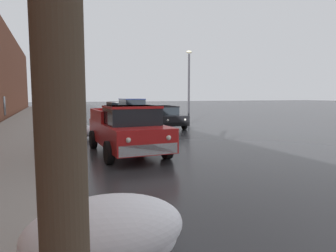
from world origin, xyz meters
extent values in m
cube|color=gray|center=(-6.35, 18.00, 0.08)|extent=(3.24, 80.00, 0.16)
cube|color=black|center=(-8.18, 27.93, 1.22)|extent=(0.08, 1.10, 1.60)
ellipsoid|color=white|center=(-4.01, 2.88, 0.45)|extent=(1.97, 1.02, 0.90)
ellipsoid|color=white|center=(-3.53, 2.85, 0.35)|extent=(0.85, 0.71, 0.71)
ellipsoid|color=white|center=(-4.10, 2.72, 0.32)|extent=(0.76, 0.63, 0.63)
ellipsoid|color=white|center=(4.67, 31.47, 0.26)|extent=(2.12, 1.12, 0.53)
ellipsoid|color=white|center=(4.35, 31.49, 0.30)|extent=(0.72, 0.60, 0.60)
ellipsoid|color=white|center=(-4.48, 16.40, 0.28)|extent=(2.02, 1.14, 0.56)
ellipsoid|color=white|center=(-4.56, 16.20, 0.24)|extent=(0.58, 0.48, 0.48)
ellipsoid|color=white|center=(4.55, 28.56, 0.36)|extent=(2.54, 1.39, 0.72)
ellipsoid|color=white|center=(4.95, 28.45, 0.29)|extent=(0.68, 0.57, 0.57)
ellipsoid|color=white|center=(3.79, 28.58, 0.36)|extent=(0.88, 0.73, 0.73)
ellipsoid|color=white|center=(-3.84, 14.36, 0.37)|extent=(2.77, 1.11, 0.73)
ellipsoid|color=white|center=(-3.17, 14.53, 0.29)|extent=(0.70, 0.58, 0.58)
ellipsoid|color=white|center=(-4.27, 14.31, 0.36)|extent=(0.87, 0.72, 0.72)
cylinder|color=#423323|center=(-4.54, 8.64, 3.67)|extent=(0.40, 0.40, 7.34)
cube|color=red|center=(-2.04, 9.94, 0.74)|extent=(2.02, 4.98, 0.76)
cube|color=black|center=(-2.02, 9.25, 1.44)|extent=(1.71, 1.62, 0.64)
cube|color=red|center=(-2.02, 9.25, 1.72)|extent=(1.74, 1.67, 0.08)
cube|color=red|center=(-1.17, 10.95, 1.34)|extent=(0.16, 2.37, 0.44)
cube|color=red|center=(-2.96, 10.90, 1.34)|extent=(0.16, 2.37, 0.44)
cube|color=red|center=(-2.10, 12.35, 1.34)|extent=(1.79, 0.15, 0.44)
cube|color=#B7B7BC|center=(-1.98, 7.54, 0.54)|extent=(1.80, 0.17, 0.32)
sphere|color=white|center=(-1.36, 7.51, 0.86)|extent=(0.16, 0.16, 0.16)
sphere|color=white|center=(-2.59, 7.48, 0.86)|extent=(0.16, 0.16, 0.16)
cylinder|color=black|center=(-1.04, 8.49, 0.36)|extent=(0.24, 0.73, 0.72)
cylinder|color=black|center=(-2.96, 8.43, 0.36)|extent=(0.24, 0.73, 0.72)
cylinder|color=black|center=(-1.11, 11.44, 0.36)|extent=(0.24, 0.73, 0.72)
cylinder|color=black|center=(-3.04, 11.39, 0.36)|extent=(0.24, 0.73, 0.72)
cube|color=black|center=(2.24, 17.47, 0.60)|extent=(1.70, 4.33, 0.60)
cube|color=black|center=(2.24, 17.68, 1.16)|extent=(1.46, 2.25, 0.52)
cube|color=black|center=(2.24, 17.68, 1.39)|extent=(1.50, 2.30, 0.06)
cube|color=black|center=(2.24, 15.35, 0.42)|extent=(1.66, 0.12, 0.22)
cube|color=black|center=(2.23, 19.58, 0.42)|extent=(1.66, 0.12, 0.22)
cylinder|color=black|center=(3.11, 16.13, 0.30)|extent=(0.18, 0.60, 0.60)
cylinder|color=black|center=(1.37, 16.12, 0.30)|extent=(0.18, 0.60, 0.60)
cylinder|color=black|center=(3.10, 18.81, 0.30)|extent=(0.18, 0.60, 0.60)
cylinder|color=black|center=(1.37, 18.81, 0.30)|extent=(0.18, 0.60, 0.60)
sphere|color=silver|center=(2.79, 15.33, 0.68)|extent=(0.14, 0.14, 0.14)
sphere|color=silver|center=(1.69, 15.32, 0.68)|extent=(0.14, 0.14, 0.14)
cube|color=navy|center=(2.04, 24.80, 0.74)|extent=(2.09, 4.85, 0.80)
cube|color=black|center=(2.04, 24.85, 1.48)|extent=(1.77, 3.41, 0.68)
cube|color=navy|center=(2.04, 24.85, 1.79)|extent=(1.81, 3.47, 0.06)
cube|color=black|center=(1.96, 22.46, 0.46)|extent=(1.88, 0.19, 0.22)
cube|color=black|center=(2.13, 27.14, 0.46)|extent=(1.88, 0.19, 0.22)
cylinder|color=black|center=(2.97, 23.28, 0.34)|extent=(0.20, 0.69, 0.68)
cylinder|color=black|center=(1.01, 23.35, 0.34)|extent=(0.20, 0.69, 0.68)
cylinder|color=black|center=(3.07, 26.25, 0.34)|extent=(0.20, 0.69, 0.68)
cylinder|color=black|center=(1.12, 26.32, 0.34)|extent=(0.20, 0.69, 0.68)
sphere|color=silver|center=(2.58, 22.41, 0.82)|extent=(0.14, 0.14, 0.14)
sphere|color=silver|center=(1.33, 22.45, 0.82)|extent=(0.14, 0.14, 0.14)
cube|color=silver|center=(1.94, 30.65, 0.60)|extent=(2.12, 4.16, 0.60)
cube|color=black|center=(1.92, 30.85, 1.16)|extent=(1.69, 2.22, 0.52)
cube|color=silver|center=(1.92, 30.85, 1.39)|extent=(1.73, 2.27, 0.06)
cube|color=slate|center=(2.13, 28.70, 0.42)|extent=(1.71, 0.28, 0.22)
cube|color=slate|center=(1.75, 32.60, 0.42)|extent=(1.71, 0.28, 0.22)
cylinder|color=black|center=(2.95, 29.49, 0.30)|extent=(0.24, 0.61, 0.60)
cylinder|color=black|center=(1.17, 29.32, 0.30)|extent=(0.24, 0.61, 0.60)
cylinder|color=black|center=(2.71, 31.97, 0.30)|extent=(0.24, 0.61, 0.60)
cylinder|color=black|center=(0.93, 31.80, 0.30)|extent=(0.24, 0.61, 0.60)
sphere|color=silver|center=(2.70, 28.72, 0.68)|extent=(0.14, 0.14, 0.14)
sphere|color=silver|center=(1.57, 28.62, 0.68)|extent=(0.14, 0.14, 0.14)
cylinder|color=#28282D|center=(4.83, 19.11, 2.53)|extent=(0.14, 0.14, 5.06)
ellipsoid|color=beige|center=(4.83, 19.11, 5.20)|extent=(0.44, 0.24, 0.20)
camera|label=1|loc=(-4.59, -0.64, 2.11)|focal=31.98mm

